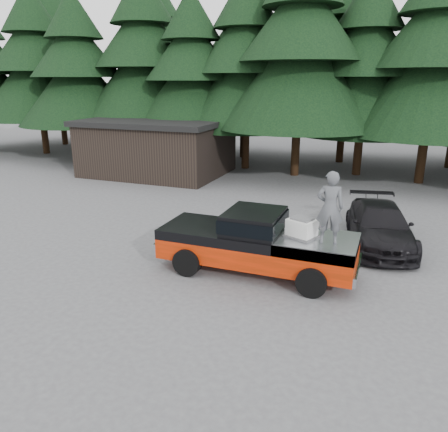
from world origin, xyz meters
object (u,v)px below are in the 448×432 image
(pickup_truck, at_px, (257,251))
(man_on_bed, at_px, (330,208))
(air_compressor, at_px, (302,229))
(utility_building, at_px, (158,146))
(parked_car, at_px, (380,225))

(pickup_truck, xyz_separation_m, man_on_bed, (2.09, -0.25, 1.67))
(air_compressor, distance_m, utility_building, 16.33)
(air_compressor, height_order, utility_building, utility_building)
(air_compressor, relative_size, man_on_bed, 0.37)
(pickup_truck, distance_m, parked_car, 5.05)
(pickup_truck, height_order, man_on_bed, man_on_bed)
(man_on_bed, height_order, utility_building, man_on_bed)
(parked_car, distance_m, utility_building, 15.54)
(man_on_bed, xyz_separation_m, parked_car, (1.27, 4.02, -1.62))
(pickup_truck, relative_size, air_compressor, 8.17)
(pickup_truck, distance_m, man_on_bed, 2.69)
(man_on_bed, relative_size, utility_building, 0.24)
(air_compressor, distance_m, parked_car, 4.42)
(parked_car, xyz_separation_m, utility_building, (-13.31, 7.96, 0.96))
(pickup_truck, relative_size, utility_building, 0.71)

